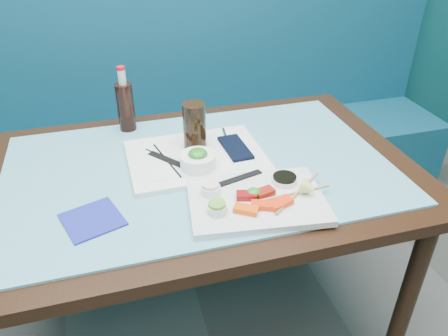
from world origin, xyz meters
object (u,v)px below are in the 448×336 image
object	(u,v)px
serving_tray	(196,157)
cola_glass	(195,126)
dining_table	(200,190)
sashimi_plate	(256,200)
booth_bench	(165,147)
seaweed_bowl	(198,161)
cola_bottle_body	(126,107)
blue_napkin	(93,220)

from	to	relation	value
serving_tray	cola_glass	xyz separation A→B (m)	(0.01, 0.05, 0.09)
dining_table	sashimi_plate	distance (m)	0.28
sashimi_plate	booth_bench	bearing A→B (deg)	103.46
booth_bench	serving_tray	world-z (taller)	booth_bench
serving_tray	seaweed_bowl	bearing A→B (deg)	-98.27
booth_bench	sashimi_plate	bearing A→B (deg)	-83.98
seaweed_bowl	cola_bottle_body	size ratio (longest dim) A/B	0.65
dining_table	serving_tray	world-z (taller)	serving_tray
sashimi_plate	cola_glass	xyz separation A→B (m)	(-0.10, 0.34, 0.09)
sashimi_plate	serving_tray	bearing A→B (deg)	118.93
booth_bench	sashimi_plate	xyz separation A→B (m)	(0.11, -1.07, 0.39)
booth_bench	cola_bottle_body	xyz separation A→B (m)	(-0.19, -0.50, 0.47)
seaweed_bowl	sashimi_plate	bearing A→B (deg)	-59.70
cola_glass	seaweed_bowl	bearing A→B (deg)	-98.75
serving_tray	seaweed_bowl	xyz separation A→B (m)	(-0.01, -0.07, 0.03)
seaweed_bowl	blue_napkin	xyz separation A→B (m)	(-0.33, -0.16, -0.04)
cola_glass	blue_napkin	xyz separation A→B (m)	(-0.35, -0.29, -0.09)
serving_tray	cola_bottle_body	size ratio (longest dim) A/B	2.51
booth_bench	cola_bottle_body	bearing A→B (deg)	-110.88
sashimi_plate	serving_tray	size ratio (longest dim) A/B	0.87
booth_bench	dining_table	bearing A→B (deg)	-90.00
cola_bottle_body	blue_napkin	bearing A→B (deg)	-105.58
sashimi_plate	cola_bottle_body	xyz separation A→B (m)	(-0.31, 0.57, 0.08)
dining_table	serving_tray	distance (m)	0.11
sashimi_plate	cola_bottle_body	world-z (taller)	cola_bottle_body
dining_table	blue_napkin	bearing A→B (deg)	-151.11
booth_bench	serving_tray	distance (m)	0.88
serving_tray	dining_table	bearing A→B (deg)	-93.15
sashimi_plate	cola_glass	size ratio (longest dim) A/B	2.42
booth_bench	seaweed_bowl	xyz separation A→B (m)	(-0.01, -0.87, 0.42)
seaweed_bowl	blue_napkin	bearing A→B (deg)	-154.17
sashimi_plate	seaweed_bowl	xyz separation A→B (m)	(-0.12, 0.21, 0.03)
dining_table	cola_glass	bearing A→B (deg)	83.32
cola_bottle_body	dining_table	bearing A→B (deg)	-60.06
serving_tray	cola_glass	distance (m)	0.10
booth_bench	cola_glass	size ratio (longest dim) A/B	19.04
booth_bench	cola_glass	xyz separation A→B (m)	(0.01, -0.74, 0.48)
sashimi_plate	seaweed_bowl	world-z (taller)	seaweed_bowl
dining_table	blue_napkin	size ratio (longest dim) A/B	9.59
dining_table	seaweed_bowl	world-z (taller)	seaweed_bowl
dining_table	blue_napkin	xyz separation A→B (m)	(-0.34, -0.19, 0.09)
dining_table	blue_napkin	world-z (taller)	blue_napkin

